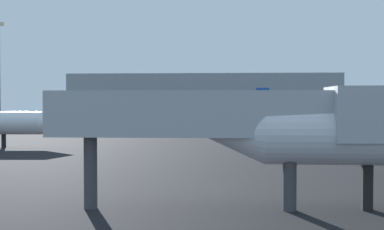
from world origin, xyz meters
TOP-DOWN VIEW (x-y plane):
  - airplane_distant at (18.84, 71.61)m, footprint 24.30×21.32m
  - jet_bridge at (3.21, 14.35)m, footprint 17.09×2.82m
  - terminal_building at (-1.70, 135.73)m, footprint 80.59×26.41m

SIDE VIEW (x-z plane):
  - airplane_distant at x=18.84m, z-range -1.42..6.89m
  - jet_bridge at x=3.21m, z-range 1.66..8.06m
  - terminal_building at x=-1.70m, z-range 0.00..14.24m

